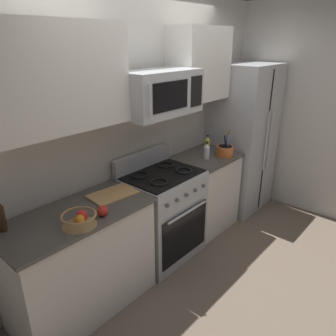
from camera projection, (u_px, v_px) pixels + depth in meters
The scene contains 17 objects.
ground_plane at pixel (213, 279), 3.12m from camera, with size 16.00×16.00×0.00m, color #6B5B4C.
wall_back at pixel (135, 130), 3.25m from camera, with size 8.00×0.10×2.60m, color beige.
counter_left at pixel (81, 262), 2.65m from camera, with size 1.20×0.59×0.91m.
range_oven at pixel (162, 214), 3.34m from camera, with size 0.76×0.64×1.09m.
counter_right at pixel (205, 191), 3.87m from camera, with size 0.74×0.59×0.91m.
refrigerator at pixel (242, 139), 4.23m from camera, with size 0.77×0.70×1.88m.
wall_right at pixel (308, 112), 4.05m from camera, with size 0.10×8.00×2.60m, color beige.
microwave at pixel (159, 93), 2.90m from camera, with size 0.80×0.44×0.39m.
upper_cabinets_left at pixel (47, 78), 2.20m from camera, with size 1.19×0.34×0.75m.
upper_cabinets_right at pixel (199, 64), 3.43m from camera, with size 0.73×0.34×0.75m.
utensil_crock at pixel (225, 150), 3.68m from camera, with size 0.19×0.19×0.32m.
fruit_basket at pixel (79, 219), 2.30m from camera, with size 0.25×0.25×0.11m.
apple_loose at pixel (102, 211), 2.43m from camera, with size 0.08×0.08×0.08m, color red.
cutting_board at pixel (113, 194), 2.76m from camera, with size 0.39×0.26×0.02m, color tan.
bottle_oil at pixel (207, 144), 3.79m from camera, with size 0.07×0.07×0.20m.
bottle_soy at pixel (1, 216), 2.21m from camera, with size 0.05×0.05×0.25m.
bottle_vinegar at pixel (207, 151), 3.58m from camera, with size 0.07×0.07×0.19m.
Camera 1 is at (-2.16, -1.32, 2.15)m, focal length 34.67 mm.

